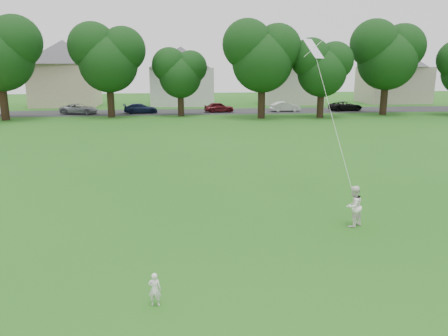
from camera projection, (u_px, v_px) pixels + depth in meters
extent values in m
plane|color=#195313|center=(228.00, 260.00, 12.79)|extent=(160.00, 160.00, 0.00)
cube|color=#2D2D30|center=(184.00, 112.00, 53.37)|extent=(90.00, 7.00, 0.01)
imported|color=white|center=(155.00, 289.00, 10.27)|extent=(0.33, 0.24, 0.84)
imported|color=white|center=(353.00, 206.00, 15.30)|extent=(0.91, 0.85, 1.48)
plane|color=white|center=(313.00, 48.00, 17.98)|extent=(1.17, 1.16, 0.80)
cylinder|color=white|center=(332.00, 117.00, 16.61)|extent=(0.01, 0.01, 6.62)
cylinder|color=black|center=(4.00, 99.00, 44.91)|extent=(0.81, 0.81, 4.28)
cylinder|color=black|center=(111.00, 99.00, 47.58)|extent=(0.78, 0.78, 3.91)
cylinder|color=black|center=(181.00, 103.00, 48.82)|extent=(0.69, 0.69, 2.91)
cylinder|color=black|center=(261.00, 99.00, 46.63)|extent=(0.78, 0.78, 4.00)
cylinder|color=black|center=(320.00, 102.00, 47.25)|extent=(0.72, 0.72, 3.27)
cylinder|color=black|center=(384.00, 97.00, 49.92)|extent=(0.79, 0.79, 4.11)
imported|color=gray|center=(79.00, 109.00, 50.85)|extent=(4.46, 2.46, 1.18)
imported|color=#111A37|center=(141.00, 108.00, 51.67)|extent=(4.06, 1.90, 1.15)
imported|color=#501015|center=(219.00, 107.00, 52.75)|extent=(3.66, 1.68, 1.22)
imported|color=silver|center=(285.00, 107.00, 53.71)|extent=(3.74, 1.64, 1.20)
imported|color=black|center=(345.00, 106.00, 54.61)|extent=(4.36, 2.38, 1.16)
cube|color=beige|center=(66.00, 85.00, 60.51)|extent=(8.62, 6.90, 5.77)
pyramid|color=#4A474C|center=(62.00, 40.00, 59.12)|extent=(12.44, 12.44, 3.17)
cube|color=white|center=(181.00, 86.00, 62.43)|extent=(8.65, 7.49, 5.26)
pyramid|color=#4A474C|center=(181.00, 46.00, 61.16)|extent=(12.47, 12.47, 2.89)
cube|color=beige|center=(290.00, 85.00, 64.28)|extent=(8.45, 6.58, 5.39)
pyramid|color=#4A474C|center=(292.00, 45.00, 62.98)|extent=(12.20, 12.20, 2.96)
cube|color=#BDB09D|center=(393.00, 85.00, 66.14)|extent=(9.32, 6.86, 5.33)
pyramid|color=#4A474C|center=(396.00, 47.00, 64.86)|extent=(13.45, 13.45, 2.93)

